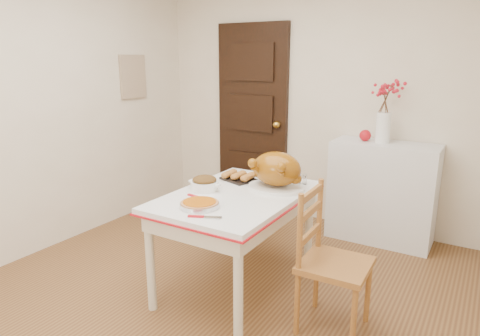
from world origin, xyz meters
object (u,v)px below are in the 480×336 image
Objects in this scene: turkey_platter at (277,171)px; pumpkin_pie at (200,203)px; kitchen_table at (237,242)px; sideboard at (382,192)px; chair_oak at (336,262)px.

pumpkin_pie is (-0.25, -0.62, -0.11)m from turkey_platter.
turkey_platter reaches higher than kitchen_table.
sideboard is 1.57m from chair_oak.
kitchen_table is 0.60m from turkey_platter.
kitchen_table is (-0.70, -1.47, -0.10)m from sideboard.
pumpkin_pie is at bearing -112.39° from sideboard.
sideboard is 0.75× the size of kitchen_table.
chair_oak reaches higher than kitchen_table.
turkey_platter is 1.69× the size of pumpkin_pie.
kitchen_table is at bearing -132.33° from turkey_platter.
turkey_platter is 0.68m from pumpkin_pie.
sideboard is at bearing 64.49° from kitchen_table.
sideboard is 1.38m from turkey_platter.
sideboard is 1.01× the size of chair_oak.
sideboard is at bearing 1.38° from chair_oak.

